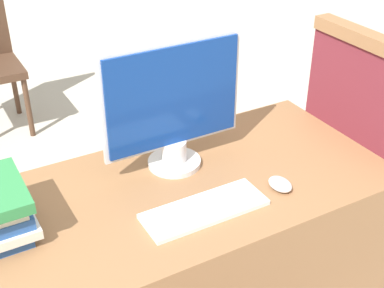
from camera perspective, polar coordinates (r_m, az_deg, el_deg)
name	(u,v)px	position (r m, az deg, el deg)	size (l,w,h in m)	color
desk	(182,270)	(2.07, -1.03, -13.28)	(1.47, 0.71, 0.77)	#8C603D
carrel_divider	(352,174)	(2.27, 16.74, -3.13)	(0.07, 0.59, 1.19)	maroon
monitor	(173,106)	(1.82, -2.04, 4.05)	(0.52, 0.19, 0.47)	silver
keyboard	(206,209)	(1.71, 1.49, -6.93)	(0.41, 0.15, 0.02)	white
mouse	(280,184)	(1.83, 9.39, -4.25)	(0.07, 0.10, 0.03)	silver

